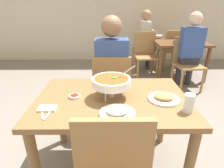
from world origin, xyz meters
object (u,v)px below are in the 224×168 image
diner_main (112,67)px  dining_table_far (179,48)px  drink_glass (189,104)px  patron_bg_left (147,37)px  rice_plate (117,112)px  chair_bg_corner (172,48)px  curry_bowl (111,82)px  chair_diner_main (112,87)px  appetizer_plate (164,97)px  chair_bg_right (145,52)px  chair_bg_left (147,47)px  chair_bg_middle (187,60)px  sauce_dish (74,96)px  patron_bg_middle (190,46)px  dining_table_main (112,110)px

diner_main → dining_table_far: (1.38, 1.66, -0.14)m
drink_glass → patron_bg_left: (0.29, 3.15, -0.04)m
rice_plate → chair_bg_corner: 3.38m
curry_bowl → chair_bg_corner: bearing=64.1°
drink_glass → chair_bg_corner: size_ratio=0.14×
chair_diner_main → appetizer_plate: bearing=-61.8°
chair_bg_right → patron_bg_left: size_ratio=0.69×
curry_bowl → chair_bg_left: size_ratio=0.37×
chair_bg_middle → chair_bg_right: bearing=136.0°
diner_main → drink_glass: 1.07m
diner_main → rice_plate: (0.03, -0.97, 0.00)m
drink_glass → chair_bg_middle: size_ratio=0.14×
chair_diner_main → sauce_dish: bearing=-113.1°
chair_diner_main → drink_glass: 1.08m
chair_diner_main → chair_bg_right: (0.71, 1.74, 0.00)m
appetizer_plate → patron_bg_left: size_ratio=0.18×
chair_bg_corner → patron_bg_middle: (-0.02, -0.98, 0.24)m
rice_plate → chair_bg_corner: chair_bg_corner is taller
dining_table_far → diner_main: bearing=-129.7°
diner_main → curry_bowl: 0.73m
chair_bg_corner → sauce_dish: bearing=-120.4°
dining_table_main → chair_bg_left: (0.82, 2.92, -0.11)m
appetizer_plate → chair_bg_left: (0.42, 2.97, -0.24)m
diner_main → sauce_dish: diner_main is taller
curry_bowl → chair_bg_right: curry_bowl is taller
dining_table_main → chair_diner_main: size_ratio=1.32×
diner_main → appetizer_plate: 0.87m
sauce_dish → chair_bg_middle: (1.63, 1.84, -0.23)m
dining_table_far → patron_bg_middle: size_ratio=0.76×
chair_diner_main → chair_bg_corner: size_ratio=1.00×
sauce_dish → patron_bg_left: (1.10, 2.94, 0.00)m
rice_plate → chair_bg_right: chair_bg_right is taller
chair_bg_left → chair_bg_middle: (0.51, -1.09, 0.00)m
dining_table_main → appetizer_plate: 0.42m
dining_table_far → chair_bg_corner: 0.47m
chair_diner_main → chair_bg_middle: size_ratio=1.00×
curry_bowl → chair_bg_corner: 3.17m
chair_diner_main → dining_table_far: (1.38, 1.69, 0.09)m
sauce_dish → drink_glass: size_ratio=0.69×
drink_glass → patron_bg_middle: patron_bg_middle is taller
drink_glass → chair_bg_right: (0.19, 2.65, -0.28)m
patron_bg_left → rice_plate: bearing=-103.6°
diner_main → chair_bg_corner: (1.37, 2.12, -0.24)m
chair_bg_corner → patron_bg_left: bearing=170.6°
dining_table_main → chair_bg_corner: (1.37, 2.84, -0.11)m
dining_table_main → appetizer_plate: appetizer_plate is taller
curry_bowl → chair_bg_right: bearing=73.6°
dining_table_far → chair_bg_right: (-0.67, 0.05, -0.09)m
patron_bg_middle → chair_diner_main: bearing=-139.3°
rice_plate → chair_bg_middle: size_ratio=0.27×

